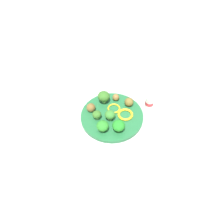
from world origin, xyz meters
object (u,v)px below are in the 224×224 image
(fork, at_px, (53,122))
(broccoli_floret_back_right, at_px, (119,126))
(meatball_front_right, at_px, (91,108))
(meatball_mid_left, at_px, (129,102))
(broccoli_floret_far_rim, at_px, (110,115))
(broccoli_floret_mid_right, at_px, (104,96))
(broccoli_floret_near_rim, at_px, (103,126))
(meatball_front_left, at_px, (116,97))
(plate, at_px, (112,116))
(pepper_ring_back_left, at_px, (114,108))
(pepper_ring_mid_right, at_px, (125,114))
(yogurt_bottle, at_px, (150,102))
(knife, at_px, (52,116))
(napkin, at_px, (55,119))
(broccoli_floret_front_left, at_px, (97,115))

(fork, bearing_deg, broccoli_floret_back_right, 158.76)
(meatball_front_right, bearing_deg, meatball_mid_left, -179.31)
(broccoli_floret_far_rim, xyz_separation_m, broccoli_floret_mid_right, (0.01, -0.11, 0.01))
(broccoli_floret_near_rim, height_order, meatball_front_left, broccoli_floret_near_rim)
(broccoli_floret_back_right, bearing_deg, meatball_mid_left, -119.67)
(plate, xyz_separation_m, broccoli_floret_mid_right, (0.02, -0.08, 0.05))
(broccoli_floret_far_rim, height_order, meatball_front_left, broccoli_floret_far_rim)
(broccoli_floret_back_right, height_order, pepper_ring_back_left, broccoli_floret_back_right)
(pepper_ring_mid_right, xyz_separation_m, yogurt_bottle, (-0.12, -0.04, 0.01))
(broccoli_floret_back_right, bearing_deg, pepper_ring_mid_right, -121.49)
(broccoli_floret_near_rim, distance_m, meatball_front_left, 0.19)
(broccoli_floret_far_rim, xyz_separation_m, meatball_front_left, (-0.05, -0.11, -0.02))
(broccoli_floret_back_right, bearing_deg, knife, -27.27)
(pepper_ring_back_left, height_order, napkin, pepper_ring_back_left)
(plate, xyz_separation_m, pepper_ring_back_left, (-0.02, -0.03, 0.01))
(knife, bearing_deg, plate, 169.00)
(pepper_ring_back_left, bearing_deg, meatball_front_right, -5.19)
(plate, distance_m, meatball_front_left, 0.10)
(broccoli_floret_front_left, bearing_deg, meatball_front_right, -69.25)
(broccoli_floret_far_rim, relative_size, broccoli_floret_mid_right, 0.81)
(broccoli_floret_front_left, xyz_separation_m, pepper_ring_mid_right, (-0.13, 0.00, -0.02))
(broccoli_floret_mid_right, relative_size, broccoli_floret_front_left, 1.42)
(knife, bearing_deg, yogurt_bottle, 177.49)
(broccoli_floret_mid_right, relative_size, napkin, 0.37)
(plate, distance_m, fork, 0.26)
(broccoli_floret_back_right, height_order, knife, broccoli_floret_back_right)
(broccoli_floret_far_rim, xyz_separation_m, meatball_mid_left, (-0.10, -0.07, -0.01))
(broccoli_floret_mid_right, height_order, pepper_ring_mid_right, broccoli_floret_mid_right)
(meatball_front_left, relative_size, meatball_mid_left, 0.79)
(broccoli_floret_near_rim, xyz_separation_m, fork, (0.21, -0.09, -0.04))
(broccoli_floret_back_right, distance_m, napkin, 0.30)
(broccoli_floret_back_right, bearing_deg, broccoli_floret_mid_right, -78.98)
(broccoli_floret_mid_right, height_order, knife, broccoli_floret_mid_right)
(broccoli_floret_front_left, distance_m, napkin, 0.20)
(plate, xyz_separation_m, broccoli_floret_far_rim, (0.01, 0.02, 0.04))
(meatball_front_left, xyz_separation_m, pepper_ring_back_left, (0.02, 0.06, -0.01))
(broccoli_floret_back_right, bearing_deg, pepper_ring_back_left, -92.06)
(broccoli_floret_mid_right, bearing_deg, plate, 105.58)
(broccoli_floret_near_rim, bearing_deg, meatball_front_right, -74.07)
(meatball_front_left, height_order, pepper_ring_back_left, meatball_front_left)
(meatball_front_right, height_order, napkin, meatball_front_right)
(broccoli_floret_back_right, relative_size, broccoli_floret_mid_right, 0.92)
(broccoli_floret_front_left, bearing_deg, fork, -7.22)
(napkin, relative_size, knife, 1.17)
(meatball_front_right, bearing_deg, pepper_ring_mid_right, 159.13)
(broccoli_floret_far_rim, bearing_deg, napkin, -13.51)
(broccoli_floret_mid_right, xyz_separation_m, broccoli_floret_front_left, (0.05, 0.09, -0.01))
(broccoli_floret_back_right, relative_size, meatball_front_right, 1.43)
(pepper_ring_mid_right, bearing_deg, knife, -11.27)
(broccoli_floret_back_right, xyz_separation_m, napkin, (0.27, -0.12, -0.05))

